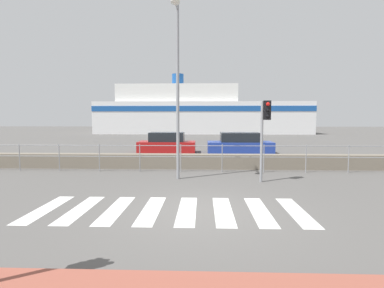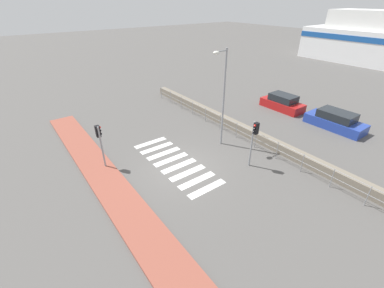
% 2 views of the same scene
% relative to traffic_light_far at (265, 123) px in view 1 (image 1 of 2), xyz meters
% --- Properties ---
extents(ground_plane, '(160.00, 160.00, 0.00)m').
position_rel_traffic_light_far_xyz_m(ground_plane, '(-2.27, -3.48, -2.15)').
color(ground_plane, '#565451').
extents(crosswalk, '(6.75, 2.40, 0.01)m').
position_rel_traffic_light_far_xyz_m(crosswalk, '(-3.05, -3.48, -2.14)').
color(crosswalk, silver).
rests_on(crosswalk, ground_plane).
extents(seawall, '(25.62, 0.55, 0.67)m').
position_rel_traffic_light_far_xyz_m(seawall, '(-2.27, 2.84, -1.81)').
color(seawall, slate).
rests_on(seawall, ground_plane).
extents(harbor_fence, '(23.10, 0.04, 1.19)m').
position_rel_traffic_light_far_xyz_m(harbor_fence, '(-2.27, 1.96, -1.37)').
color(harbor_fence, gray).
rests_on(harbor_fence, ground_plane).
extents(traffic_light_far, '(0.34, 0.32, 2.93)m').
position_rel_traffic_light_far_xyz_m(traffic_light_far, '(0.00, 0.00, 0.00)').
color(traffic_light_far, gray).
rests_on(traffic_light_far, ground_plane).
extents(streetlamp, '(0.32, 1.08, 6.42)m').
position_rel_traffic_light_far_xyz_m(streetlamp, '(-3.15, 0.28, 1.80)').
color(streetlamp, gray).
rests_on(streetlamp, ground_plane).
extents(ferry_boat, '(32.45, 8.08, 9.25)m').
position_rel_traffic_light_far_xyz_m(ferry_boat, '(-3.05, 36.64, 1.01)').
color(ferry_boat, white).
rests_on(ferry_boat, ground_plane).
extents(parked_car_red, '(3.84, 1.70, 1.37)m').
position_rel_traffic_light_far_xyz_m(parked_car_red, '(-4.65, 9.36, -1.57)').
color(parked_car_red, '#B21919').
rests_on(parked_car_red, ground_plane).
extents(parked_car_blue, '(4.33, 1.82, 1.36)m').
position_rel_traffic_light_far_xyz_m(parked_car_blue, '(0.27, 9.36, -1.57)').
color(parked_car_blue, '#233D9E').
rests_on(parked_car_blue, ground_plane).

